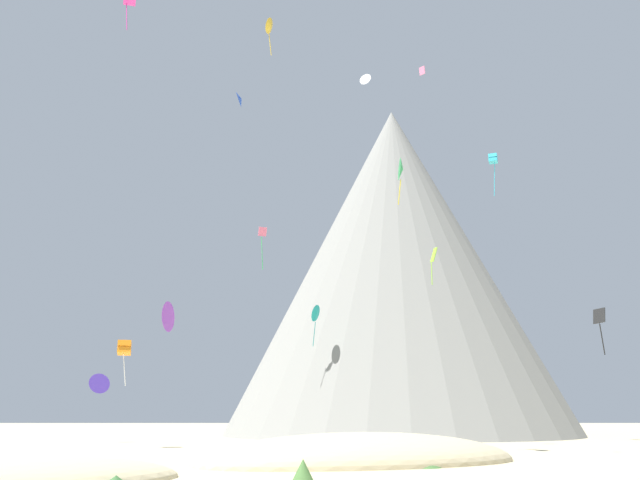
{
  "coord_description": "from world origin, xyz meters",
  "views": [
    {
      "loc": [
        -1.35,
        -33.51,
        3.24
      ],
      "look_at": [
        -1.19,
        39.98,
        21.65
      ],
      "focal_mm": 38.8,
      "sensor_mm": 36.0,
      "label": 1
    }
  ],
  "objects_px": {
    "kite_blue_high": "(239,99)",
    "kite_rainbow_mid": "(261,237)",
    "rock_massif": "(397,282)",
    "kite_violet_low": "(165,317)",
    "kite_pink_high": "(421,71)",
    "kite_black_low": "(598,320)",
    "kite_gold_high": "(269,26)",
    "kite_green_mid": "(400,169)",
    "bush_far_left": "(301,470)",
    "kite_indigo_low": "(97,384)",
    "kite_white_high": "(364,80)",
    "kite_orange_low": "(123,348)",
    "kite_lime_mid": "(432,259)",
    "kite_cyan_high": "(492,159)",
    "bush_far_right": "(419,459)",
    "kite_teal_mid": "(315,314)"
  },
  "relations": [
    {
      "from": "kite_blue_high",
      "to": "kite_rainbow_mid",
      "type": "height_order",
      "value": "kite_blue_high"
    },
    {
      "from": "rock_massif",
      "to": "kite_violet_low",
      "type": "distance_m",
      "value": 60.62
    },
    {
      "from": "rock_massif",
      "to": "kite_pink_high",
      "type": "distance_m",
      "value": 53.03
    },
    {
      "from": "rock_massif",
      "to": "kite_black_low",
      "type": "relative_size",
      "value": 19.3
    },
    {
      "from": "kite_gold_high",
      "to": "kite_black_low",
      "type": "bearing_deg",
      "value": -93.0
    },
    {
      "from": "kite_green_mid",
      "to": "kite_pink_high",
      "type": "distance_m",
      "value": 8.82
    },
    {
      "from": "rock_massif",
      "to": "kite_green_mid",
      "type": "relative_size",
      "value": 15.93
    },
    {
      "from": "bush_far_left",
      "to": "kite_indigo_low",
      "type": "bearing_deg",
      "value": 118.5
    },
    {
      "from": "kite_gold_high",
      "to": "kite_white_high",
      "type": "relative_size",
      "value": 2.84
    },
    {
      "from": "kite_orange_low",
      "to": "kite_lime_mid",
      "type": "bearing_deg",
      "value": -23.01
    },
    {
      "from": "kite_violet_low",
      "to": "kite_rainbow_mid",
      "type": "height_order",
      "value": "kite_rainbow_mid"
    },
    {
      "from": "kite_orange_low",
      "to": "kite_indigo_low",
      "type": "distance_m",
      "value": 14.43
    },
    {
      "from": "kite_white_high",
      "to": "kite_lime_mid",
      "type": "xyz_separation_m",
      "value": [
        5.42,
        -7.55,
        -21.99
      ]
    },
    {
      "from": "kite_violet_low",
      "to": "kite_pink_high",
      "type": "distance_m",
      "value": 30.28
    },
    {
      "from": "kite_orange_low",
      "to": "kite_black_low",
      "type": "bearing_deg",
      "value": -32.32
    },
    {
      "from": "kite_orange_low",
      "to": "kite_rainbow_mid",
      "type": "height_order",
      "value": "kite_rainbow_mid"
    },
    {
      "from": "kite_cyan_high",
      "to": "rock_massif",
      "type": "bearing_deg",
      "value": 131.68
    },
    {
      "from": "bush_far_right",
      "to": "rock_massif",
      "type": "distance_m",
      "value": 67.14
    },
    {
      "from": "bush_far_right",
      "to": "bush_far_left",
      "type": "bearing_deg",
      "value": -128.63
    },
    {
      "from": "kite_lime_mid",
      "to": "kite_violet_low",
      "type": "bearing_deg",
      "value": -41.91
    },
    {
      "from": "kite_violet_low",
      "to": "kite_rainbow_mid",
      "type": "xyz_separation_m",
      "value": [
        4.65,
        30.86,
        14.17
      ]
    },
    {
      "from": "kite_green_mid",
      "to": "kite_blue_high",
      "type": "height_order",
      "value": "kite_blue_high"
    },
    {
      "from": "kite_violet_low",
      "to": "kite_blue_high",
      "type": "bearing_deg",
      "value": 105.78
    },
    {
      "from": "rock_massif",
      "to": "kite_lime_mid",
      "type": "bearing_deg",
      "value": -92.39
    },
    {
      "from": "bush_far_right",
      "to": "kite_green_mid",
      "type": "bearing_deg",
      "value": 85.49
    },
    {
      "from": "kite_teal_mid",
      "to": "kite_violet_low",
      "type": "bearing_deg",
      "value": -174.21
    },
    {
      "from": "kite_green_mid",
      "to": "kite_black_low",
      "type": "relative_size",
      "value": 1.21
    },
    {
      "from": "kite_rainbow_mid",
      "to": "rock_massif",
      "type": "bearing_deg",
      "value": 65.78
    },
    {
      "from": "kite_lime_mid",
      "to": "kite_teal_mid",
      "type": "bearing_deg",
      "value": -130.11
    },
    {
      "from": "kite_rainbow_mid",
      "to": "kite_lime_mid",
      "type": "relative_size",
      "value": 1.55
    },
    {
      "from": "kite_pink_high",
      "to": "kite_teal_mid",
      "type": "distance_m",
      "value": 37.13
    },
    {
      "from": "kite_blue_high",
      "to": "kite_rainbow_mid",
      "type": "distance_m",
      "value": 30.84
    },
    {
      "from": "kite_gold_high",
      "to": "kite_pink_high",
      "type": "height_order",
      "value": "kite_gold_high"
    },
    {
      "from": "rock_massif",
      "to": "kite_rainbow_mid",
      "type": "distance_m",
      "value": 30.39
    },
    {
      "from": "kite_gold_high",
      "to": "kite_green_mid",
      "type": "bearing_deg",
      "value": -87.77
    },
    {
      "from": "kite_violet_low",
      "to": "kite_white_high",
      "type": "relative_size",
      "value": 1.66
    },
    {
      "from": "kite_gold_high",
      "to": "kite_rainbow_mid",
      "type": "distance_m",
      "value": 27.57
    },
    {
      "from": "kite_green_mid",
      "to": "kite_orange_low",
      "type": "relative_size",
      "value": 1.0
    },
    {
      "from": "kite_violet_low",
      "to": "kite_pink_high",
      "type": "bearing_deg",
      "value": 107.46
    },
    {
      "from": "bush_far_left",
      "to": "rock_massif",
      "type": "bearing_deg",
      "value": 79.56
    },
    {
      "from": "bush_far_right",
      "to": "kite_gold_high",
      "type": "height_order",
      "value": "kite_gold_high"
    },
    {
      "from": "kite_lime_mid",
      "to": "bush_far_left",
      "type": "bearing_deg",
      "value": 2.71
    },
    {
      "from": "kite_blue_high",
      "to": "kite_gold_high",
      "type": "bearing_deg",
      "value": -10.24
    },
    {
      "from": "kite_violet_low",
      "to": "kite_gold_high",
      "type": "xyz_separation_m",
      "value": [
        6.89,
        8.61,
        30.29
      ]
    },
    {
      "from": "kite_orange_low",
      "to": "kite_lime_mid",
      "type": "xyz_separation_m",
      "value": [
        29.6,
        -5.48,
        7.71
      ]
    },
    {
      "from": "kite_green_mid",
      "to": "kite_teal_mid",
      "type": "bearing_deg",
      "value": 16.23
    },
    {
      "from": "bush_far_left",
      "to": "bush_far_right",
      "type": "xyz_separation_m",
      "value": [
        7.04,
        8.8,
        -0.05
      ]
    },
    {
      "from": "bush_far_right",
      "to": "kite_rainbow_mid",
      "type": "distance_m",
      "value": 48.32
    },
    {
      "from": "kite_black_low",
      "to": "kite_pink_high",
      "type": "xyz_separation_m",
      "value": [
        -12.67,
        1.8,
        22.12
      ]
    },
    {
      "from": "kite_gold_high",
      "to": "kite_pink_high",
      "type": "distance_m",
      "value": 17.6
    }
  ]
}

